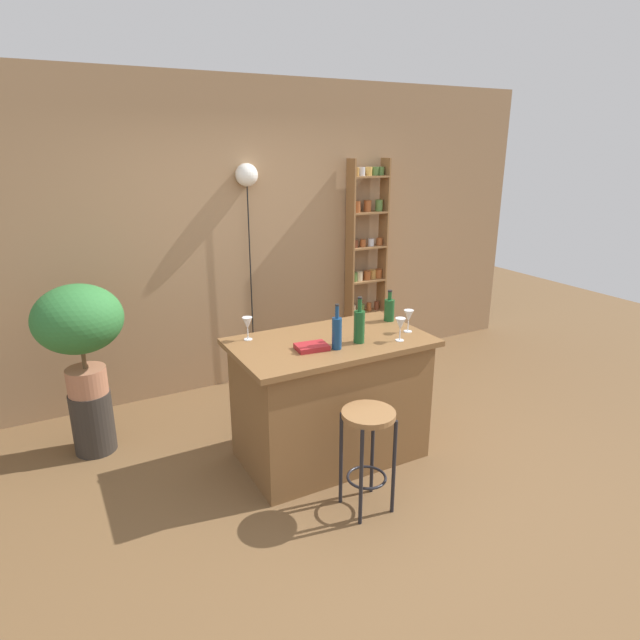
{
  "coord_description": "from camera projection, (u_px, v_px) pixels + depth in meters",
  "views": [
    {
      "loc": [
        -1.75,
        -2.8,
        2.23
      ],
      "look_at": [
        0.05,
        0.55,
        0.99
      ],
      "focal_mm": 30.35,
      "sensor_mm": 36.0,
      "label": 1
    }
  ],
  "objects": [
    {
      "name": "pendant_globe_light",
      "position": [
        247.0,
        179.0,
        4.77
      ],
      "size": [
        0.2,
        0.2,
        2.07
      ],
      "color": "black",
      "rests_on": "ground"
    },
    {
      "name": "back_wall",
      "position": [
        244.0,
        237.0,
        5.02
      ],
      "size": [
        6.4,
        0.1,
        2.8
      ],
      "primitive_type": "cube",
      "color": "#997551",
      "rests_on": "ground"
    },
    {
      "name": "bottle_wine_red",
      "position": [
        337.0,
        332.0,
        3.59
      ],
      "size": [
        0.07,
        0.07,
        0.31
      ],
      "color": "navy",
      "rests_on": "kitchen_counter"
    },
    {
      "name": "kitchen_counter",
      "position": [
        330.0,
        399.0,
        3.93
      ],
      "size": [
        1.39,
        0.8,
        0.92
      ],
      "color": "brown",
      "rests_on": "ground"
    },
    {
      "name": "bottle_vinegar",
      "position": [
        359.0,
        326.0,
        3.7
      ],
      "size": [
        0.08,
        0.08,
        0.33
      ],
      "color": "#194C23",
      "rests_on": "kitchen_counter"
    },
    {
      "name": "wine_glass_left",
      "position": [
        409.0,
        316.0,
        3.92
      ],
      "size": [
        0.07,
        0.07,
        0.16
      ],
      "color": "silver",
      "rests_on": "kitchen_counter"
    },
    {
      "name": "plant_stool",
      "position": [
        93.0,
        422.0,
        4.06
      ],
      "size": [
        0.3,
        0.3,
        0.48
      ],
      "primitive_type": "cylinder",
      "color": "#2D2823",
      "rests_on": "ground"
    },
    {
      "name": "cookbook",
      "position": [
        312.0,
        347.0,
        3.61
      ],
      "size": [
        0.22,
        0.17,
        0.03
      ],
      "primitive_type": "cube",
      "rotation": [
        0.0,
        0.0,
        -0.1
      ],
      "color": "maroon",
      "rests_on": "kitchen_counter"
    },
    {
      "name": "bar_stool",
      "position": [
        368.0,
        437.0,
        3.33
      ],
      "size": [
        0.33,
        0.33,
        0.68
      ],
      "color": "black",
      "rests_on": "ground"
    },
    {
      "name": "bottle_sauce_amber",
      "position": [
        389.0,
        309.0,
        4.17
      ],
      "size": [
        0.08,
        0.08,
        0.24
      ],
      "color": "#194C23",
      "rests_on": "kitchen_counter"
    },
    {
      "name": "ground",
      "position": [
        351.0,
        474.0,
        3.82
      ],
      "size": [
        12.0,
        12.0,
        0.0
      ],
      "primitive_type": "plane",
      "color": "brown"
    },
    {
      "name": "wine_glass_right",
      "position": [
        400.0,
        325.0,
        3.74
      ],
      "size": [
        0.07,
        0.07,
        0.16
      ],
      "color": "silver",
      "rests_on": "kitchen_counter"
    },
    {
      "name": "potted_plant",
      "position": [
        79.0,
        324.0,
        3.82
      ],
      "size": [
        0.62,
        0.56,
        0.82
      ],
      "color": "#A86B4C",
      "rests_on": "plant_stool"
    },
    {
      "name": "spice_shelf",
      "position": [
        366.0,
        260.0,
        5.56
      ],
      "size": [
        0.42,
        0.16,
        2.1
      ],
      "color": "olive",
      "rests_on": "ground"
    },
    {
      "name": "wine_glass_center",
      "position": [
        247.0,
        324.0,
        3.76
      ],
      "size": [
        0.07,
        0.07,
        0.16
      ],
      "color": "silver",
      "rests_on": "kitchen_counter"
    }
  ]
}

